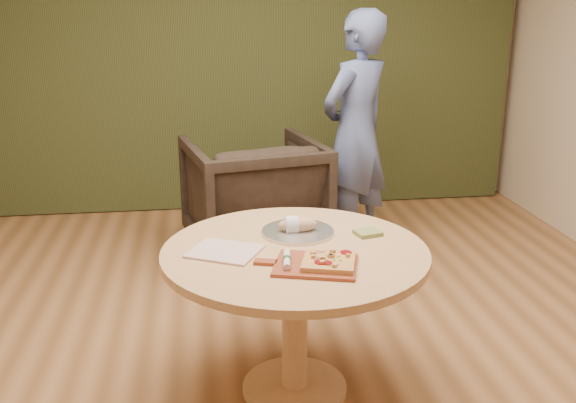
# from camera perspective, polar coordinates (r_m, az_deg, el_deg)

# --- Properties ---
(room_shell) EXTENTS (5.04, 6.04, 2.84)m
(room_shell) POSITION_cam_1_polar(r_m,az_deg,el_deg) (2.91, 0.70, 8.70)
(room_shell) COLOR #9D693E
(room_shell) RESTS_ON ground
(curtain) EXTENTS (4.80, 0.14, 2.78)m
(curtain) POSITION_cam_1_polar(r_m,az_deg,el_deg) (5.78, -3.65, 13.08)
(curtain) COLOR #2B3116
(curtain) RESTS_ON ground
(pedestal_table) EXTENTS (1.23, 1.23, 0.75)m
(pedestal_table) POSITION_cam_1_polar(r_m,az_deg,el_deg) (3.02, 0.62, -6.69)
(pedestal_table) COLOR tan
(pedestal_table) RESTS_ON ground
(pizza_paddle) EXTENTS (0.47, 0.37, 0.01)m
(pizza_paddle) POSITION_cam_1_polar(r_m,az_deg,el_deg) (2.77, 2.28, -5.66)
(pizza_paddle) COLOR brown
(pizza_paddle) RESTS_ON pedestal_table
(flatbread_pizza) EXTENTS (0.27, 0.27, 0.04)m
(flatbread_pizza) POSITION_cam_1_polar(r_m,az_deg,el_deg) (2.76, 3.64, -5.32)
(flatbread_pizza) COLOR tan
(flatbread_pizza) RESTS_ON pizza_paddle
(cutlery_roll) EXTENTS (0.05, 0.20, 0.03)m
(cutlery_roll) POSITION_cam_1_polar(r_m,az_deg,el_deg) (2.77, -0.10, -5.17)
(cutlery_roll) COLOR silver
(cutlery_roll) RESTS_ON pizza_paddle
(newspaper) EXTENTS (0.38, 0.36, 0.01)m
(newspaper) POSITION_cam_1_polar(r_m,az_deg,el_deg) (2.93, -5.66, -4.44)
(newspaper) COLOR white
(newspaper) RESTS_ON pedestal_table
(serving_tray) EXTENTS (0.36, 0.36, 0.02)m
(serving_tray) POSITION_cam_1_polar(r_m,az_deg,el_deg) (3.15, 0.87, -2.70)
(serving_tray) COLOR silver
(serving_tray) RESTS_ON pedestal_table
(bread_roll) EXTENTS (0.19, 0.09, 0.09)m
(bread_roll) POSITION_cam_1_polar(r_m,az_deg,el_deg) (3.14, 0.71, -2.09)
(bread_roll) COLOR tan
(bread_roll) RESTS_ON serving_tray
(green_packet) EXTENTS (0.14, 0.13, 0.02)m
(green_packet) POSITION_cam_1_polar(r_m,az_deg,el_deg) (3.15, 7.12, -2.78)
(green_packet) COLOR #57642D
(green_packet) RESTS_ON pedestal_table
(armchair) EXTENTS (1.10, 1.06, 0.97)m
(armchair) POSITION_cam_1_polar(r_m,az_deg,el_deg) (4.79, -3.06, 1.00)
(armchair) COLOR black
(armchair) RESTS_ON ground
(person_standing) EXTENTS (0.78, 0.74, 1.79)m
(person_standing) POSITION_cam_1_polar(r_m,az_deg,el_deg) (4.83, 6.02, 6.08)
(person_standing) COLOR #4E5F94
(person_standing) RESTS_ON ground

